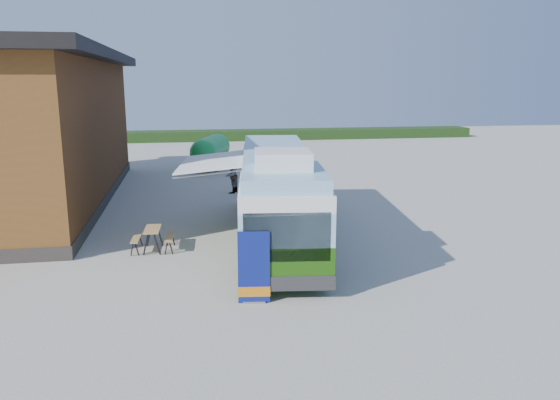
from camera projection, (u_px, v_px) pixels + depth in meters
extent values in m
plane|color=#BCB7AD|center=(259.00, 251.00, 19.82)|extent=(100.00, 100.00, 0.00)
cube|color=brown|center=(22.00, 133.00, 26.98)|extent=(8.00, 20.00, 7.00)
cube|color=black|center=(14.00, 55.00, 26.17)|extent=(9.60, 21.20, 0.50)
cube|color=#332D28|center=(28.00, 197.00, 27.67)|extent=(8.10, 20.10, 0.50)
cube|color=#264419|center=(287.00, 134.00, 57.62)|extent=(40.00, 3.00, 1.00)
cube|color=#276210|center=(277.00, 214.00, 21.27)|extent=(4.17, 13.03, 1.17)
cube|color=#8BBCD9|center=(277.00, 187.00, 21.04)|extent=(4.17, 13.03, 0.96)
cube|color=black|center=(243.00, 185.00, 21.50)|extent=(1.30, 10.60, 0.75)
cube|color=black|center=(309.00, 184.00, 21.63)|extent=(1.30, 10.60, 0.75)
cube|color=white|center=(277.00, 169.00, 20.89)|extent=(4.17, 13.03, 0.48)
cube|color=#8BBCD9|center=(277.00, 157.00, 20.79)|extent=(3.98, 12.80, 0.43)
cube|color=white|center=(283.00, 159.00, 16.73)|extent=(1.92, 2.11, 0.53)
cube|color=black|center=(287.00, 237.00, 14.86)|extent=(2.39, 0.34, 1.39)
cube|color=#2D2D2D|center=(287.00, 283.00, 15.19)|extent=(2.72, 0.52, 0.43)
cube|color=#2D2D2D|center=(271.00, 192.00, 27.53)|extent=(2.72, 0.52, 0.43)
cylinder|color=black|center=(244.00, 260.00, 17.14)|extent=(0.44, 1.10, 1.07)
cylinder|color=black|center=(321.00, 259.00, 17.26)|extent=(0.44, 1.10, 1.07)
cylinder|color=black|center=(247.00, 204.00, 24.95)|extent=(0.44, 1.10, 1.07)
cylinder|color=black|center=(300.00, 203.00, 25.07)|extent=(0.44, 1.10, 1.07)
cube|color=white|center=(218.00, 166.00, 20.84)|extent=(3.34, 4.83, 0.35)
cube|color=#A5A8AD|center=(255.00, 161.00, 20.86)|extent=(0.72, 4.81, 0.15)
cylinder|color=#A5A8AD|center=(214.00, 178.00, 18.94)|extent=(2.90, 0.40, 0.36)
cylinder|color=#A5A8AD|center=(221.00, 161.00, 22.78)|extent=(2.90, 0.40, 0.36)
cube|color=navy|center=(254.00, 268.00, 14.94)|extent=(0.87, 0.13, 2.06)
cube|color=orange|center=(254.00, 292.00, 15.09)|extent=(0.90, 0.14, 0.29)
cube|color=#A5A8AD|center=(254.00, 302.00, 15.15)|extent=(0.64, 0.25, 0.06)
cylinder|color=#A5A8AD|center=(254.00, 267.00, 14.96)|extent=(0.03, 0.03, 2.06)
cube|color=#AD8051|center=(152.00, 229.00, 19.66)|extent=(0.60, 1.32, 0.04)
cube|color=#AD8051|center=(136.00, 238.00, 19.66)|extent=(0.33, 1.30, 0.04)
cube|color=#AD8051|center=(170.00, 237.00, 19.80)|extent=(0.33, 1.30, 0.04)
cube|color=black|center=(146.00, 244.00, 19.21)|extent=(0.06, 0.06, 0.80)
cube|color=black|center=(157.00, 244.00, 19.25)|extent=(0.06, 0.06, 0.80)
cube|color=black|center=(149.00, 236.00, 20.25)|extent=(0.06, 0.06, 0.80)
cube|color=black|center=(160.00, 236.00, 20.30)|extent=(0.06, 0.06, 0.80)
imported|color=#999999|center=(253.00, 192.00, 25.64)|extent=(0.75, 0.57, 1.85)
imported|color=#999999|center=(231.00, 175.00, 29.81)|extent=(1.05, 1.16, 1.94)
cylinder|color=green|center=(211.00, 149.00, 38.26)|extent=(2.89, 4.33, 1.79)
sphere|color=green|center=(203.00, 153.00, 36.34)|extent=(1.79, 1.79, 1.79)
sphere|color=green|center=(218.00, 146.00, 40.18)|extent=(1.79, 1.79, 1.79)
cube|color=black|center=(211.00, 160.00, 38.43)|extent=(2.38, 4.34, 0.20)
cube|color=black|center=(201.00, 167.00, 35.94)|extent=(0.47, 1.17, 0.10)
cylinder|color=black|center=(197.00, 165.00, 37.40)|extent=(0.47, 0.83, 0.79)
cylinder|color=black|center=(216.00, 165.00, 37.22)|extent=(0.47, 0.83, 0.79)
cylinder|color=black|center=(206.00, 160.00, 39.71)|extent=(0.47, 0.83, 0.79)
cylinder|color=black|center=(225.00, 160.00, 39.52)|extent=(0.47, 0.83, 0.79)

